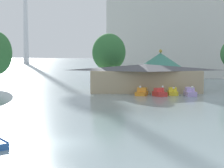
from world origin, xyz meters
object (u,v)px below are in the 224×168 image
(pedal_boat_red, at_px, (161,93))
(pedal_boat_orange, at_px, (143,92))
(pedal_boat_yellow, at_px, (174,92))
(green_roof_pavilion, at_px, (162,68))
(pedal_boat_lavender, at_px, (191,92))
(background_building_block, at_px, (174,35))
(shoreline_tree_mid, at_px, (110,52))
(boathouse, at_px, (146,77))

(pedal_boat_red, bearing_deg, pedal_boat_orange, -137.07)
(pedal_boat_red, distance_m, pedal_boat_yellow, 2.84)
(pedal_boat_red, bearing_deg, green_roof_pavilion, 152.39)
(pedal_boat_lavender, bearing_deg, background_building_block, 171.28)
(pedal_boat_orange, xyz_separation_m, shoreline_tree_mid, (-5.41, 12.59, 6.52))
(pedal_boat_yellow, xyz_separation_m, boathouse, (-4.01, 5.39, 2.05))
(background_building_block, bearing_deg, pedal_boat_orange, -105.28)
(boathouse, bearing_deg, pedal_boat_yellow, -53.35)
(pedal_boat_orange, height_order, pedal_boat_lavender, pedal_boat_lavender)
(pedal_boat_lavender, xyz_separation_m, shoreline_tree_mid, (-12.98, 13.50, 6.46))
(pedal_boat_red, xyz_separation_m, pedal_boat_lavender, (4.90, 0.49, 0.03))
(pedal_boat_orange, xyz_separation_m, pedal_boat_yellow, (5.01, 0.22, -0.00))
(pedal_boat_orange, bearing_deg, pedal_boat_yellow, 108.44)
(pedal_boat_orange, xyz_separation_m, pedal_boat_lavender, (7.57, -0.91, 0.06))
(pedal_boat_orange, distance_m, background_building_block, 51.00)
(pedal_boat_red, xyz_separation_m, pedal_boat_yellow, (2.34, 1.62, -0.03))
(shoreline_tree_mid, height_order, background_building_block, background_building_block)
(pedal_boat_orange, distance_m, pedal_boat_yellow, 5.01)
(pedal_boat_red, bearing_deg, pedal_boat_yellow, 105.29)
(pedal_boat_orange, bearing_deg, boathouse, -174.23)
(pedal_boat_red, distance_m, background_building_block, 51.70)
(pedal_boat_red, xyz_separation_m, green_roof_pavilion, (2.21, 15.46, 3.33))
(pedal_boat_orange, relative_size, pedal_boat_red, 1.22)
(boathouse, relative_size, green_roof_pavilion, 2.06)
(green_roof_pavilion, relative_size, shoreline_tree_mid, 0.92)
(pedal_boat_orange, bearing_deg, background_building_block, -179.38)
(pedal_boat_orange, distance_m, green_roof_pavilion, 15.26)
(pedal_boat_red, bearing_deg, boathouse, 173.96)
(pedal_boat_yellow, xyz_separation_m, green_roof_pavilion, (-0.12, 13.84, 3.36))
(pedal_boat_orange, height_order, background_building_block, background_building_block)
(green_roof_pavilion, distance_m, shoreline_tree_mid, 10.87)
(pedal_boat_red, height_order, boathouse, boathouse)
(green_roof_pavilion, xyz_separation_m, background_building_block, (8.18, 33.79, 8.46))
(pedal_boat_yellow, height_order, background_building_block, background_building_block)
(pedal_boat_yellow, relative_size, pedal_boat_lavender, 0.85)
(pedal_boat_red, height_order, green_roof_pavilion, green_roof_pavilion)
(shoreline_tree_mid, bearing_deg, background_building_block, 62.35)
(boathouse, distance_m, background_building_block, 45.01)
(boathouse, height_order, shoreline_tree_mid, shoreline_tree_mid)
(pedal_boat_orange, relative_size, pedal_boat_yellow, 1.33)
(background_building_block, bearing_deg, pedal_boat_lavender, -96.44)
(shoreline_tree_mid, bearing_deg, boathouse, -47.45)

